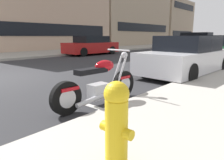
% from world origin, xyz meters
% --- Properties ---
extents(ground_plane, '(260.00, 260.00, 0.00)m').
position_xyz_m(ground_plane, '(0.00, 0.00, 0.00)').
color(ground_plane, '#28282B').
extents(sidewalk_far_curb, '(120.00, 5.00, 0.14)m').
position_xyz_m(sidewalk_far_curb, '(12.00, 7.36, 0.07)').
color(sidewalk_far_curb, gray).
rests_on(sidewalk_far_curb, ground).
extents(parking_stall_stripe, '(0.12, 2.20, 0.01)m').
position_xyz_m(parking_stall_stripe, '(0.00, -4.26, 0.00)').
color(parking_stall_stripe, silver).
rests_on(parking_stall_stripe, ground).
extents(parked_motorcycle, '(2.16, 0.62, 1.10)m').
position_xyz_m(parked_motorcycle, '(0.18, -4.48, 0.42)').
color(parked_motorcycle, black).
rests_on(parked_motorcycle, ground).
extents(parked_car_across_street, '(4.42, 2.00, 1.39)m').
position_xyz_m(parked_car_across_street, '(4.74, -4.47, 0.66)').
color(parked_car_across_street, silver).
rests_on(parked_car_across_street, ground).
extents(crossing_truck, '(2.44, 5.47, 1.88)m').
position_xyz_m(crossing_truck, '(26.96, 3.10, 0.98)').
color(crossing_truck, '#4C5156').
rests_on(crossing_truck, ground).
extents(car_opposite_curb, '(4.35, 2.03, 1.40)m').
position_xyz_m(car_opposite_curb, '(8.33, 4.34, 0.67)').
color(car_opposite_curb, '#AD1919').
rests_on(car_opposite_curb, ground).
extents(fire_hydrant, '(0.24, 0.36, 0.84)m').
position_xyz_m(fire_hydrant, '(-1.33, -6.19, 0.59)').
color(fire_hydrant, gold).
rests_on(fire_hydrant, sidewalk_near_curb).
extents(townhouse_corner_block, '(15.05, 10.20, 8.85)m').
position_xyz_m(townhouse_corner_block, '(8.84, 14.73, 4.42)').
color(townhouse_corner_block, tan).
rests_on(townhouse_corner_block, ground).
extents(townhouse_far_uphill, '(15.25, 11.93, 11.77)m').
position_xyz_m(townhouse_far_uphill, '(24.35, 15.59, 5.89)').
color(townhouse_far_uphill, tan).
rests_on(townhouse_far_uphill, ground).
extents(townhouse_behind_pole, '(10.64, 8.82, 8.26)m').
position_xyz_m(townhouse_behind_pole, '(38.08, 14.04, 4.13)').
color(townhouse_behind_pole, tan).
rests_on(townhouse_behind_pole, ground).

